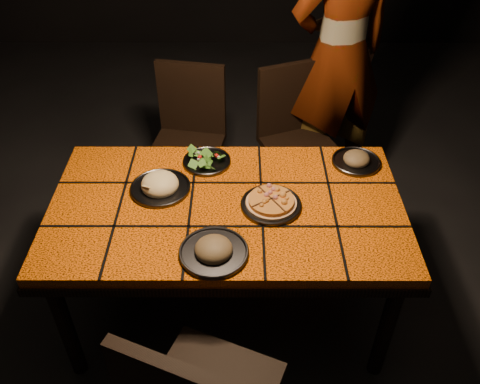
{
  "coord_description": "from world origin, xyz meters",
  "views": [
    {
      "loc": [
        0.07,
        -1.73,
        2.26
      ],
      "look_at": [
        0.06,
        -0.0,
        0.82
      ],
      "focal_mm": 38.0,
      "sensor_mm": 36.0,
      "label": 1
    }
  ],
  "objects_px": {
    "chair_far_right": "(295,130)",
    "plate_pizza": "(271,203)",
    "chair_far_left": "(189,130)",
    "plate_pasta": "(160,185)",
    "diner": "(340,54)",
    "dining_table": "(227,216)"
  },
  "relations": [
    {
      "from": "chair_far_right",
      "to": "plate_pizza",
      "type": "height_order",
      "value": "chair_far_right"
    },
    {
      "from": "plate_pizza",
      "to": "chair_far_right",
      "type": "bearing_deg",
      "value": 78.14
    },
    {
      "from": "chair_far_left",
      "to": "plate_pasta",
      "type": "xyz_separation_m",
      "value": [
        -0.05,
        -0.84,
        0.24
      ]
    },
    {
      "from": "chair_far_right",
      "to": "diner",
      "type": "relative_size",
      "value": 0.5
    },
    {
      "from": "chair_far_left",
      "to": "chair_far_right",
      "type": "distance_m",
      "value": 0.66
    },
    {
      "from": "plate_pasta",
      "to": "chair_far_left",
      "type": "bearing_deg",
      "value": 86.34
    },
    {
      "from": "dining_table",
      "to": "chair_far_left",
      "type": "relative_size",
      "value": 1.73
    },
    {
      "from": "plate_pasta",
      "to": "diner",
      "type": "bearing_deg",
      "value": 47.48
    },
    {
      "from": "chair_far_right",
      "to": "chair_far_left",
      "type": "bearing_deg",
      "value": 159.73
    },
    {
      "from": "dining_table",
      "to": "plate_pasta",
      "type": "relative_size",
      "value": 5.75
    },
    {
      "from": "diner",
      "to": "chair_far_right",
      "type": "bearing_deg",
      "value": 16.33
    },
    {
      "from": "diner",
      "to": "plate_pizza",
      "type": "height_order",
      "value": "diner"
    },
    {
      "from": "diner",
      "to": "dining_table",
      "type": "bearing_deg",
      "value": 37.24
    },
    {
      "from": "plate_pizza",
      "to": "plate_pasta",
      "type": "bearing_deg",
      "value": 166.94
    },
    {
      "from": "diner",
      "to": "plate_pizza",
      "type": "distance_m",
      "value": 1.28
    },
    {
      "from": "chair_far_left",
      "to": "plate_pasta",
      "type": "relative_size",
      "value": 3.32
    },
    {
      "from": "dining_table",
      "to": "plate_pizza",
      "type": "bearing_deg",
      "value": -4.99
    },
    {
      "from": "chair_far_right",
      "to": "plate_pizza",
      "type": "xyz_separation_m",
      "value": [
        -0.2,
        -0.97,
        0.23
      ]
    },
    {
      "from": "dining_table",
      "to": "diner",
      "type": "height_order",
      "value": "diner"
    },
    {
      "from": "chair_far_right",
      "to": "plate_pasta",
      "type": "bearing_deg",
      "value": -151.32
    },
    {
      "from": "dining_table",
      "to": "diner",
      "type": "relative_size",
      "value": 0.86
    },
    {
      "from": "chair_far_right",
      "to": "diner",
      "type": "xyz_separation_m",
      "value": [
        0.26,
        0.21,
        0.4
      ]
    }
  ]
}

